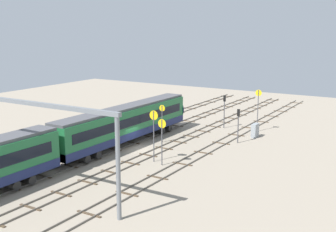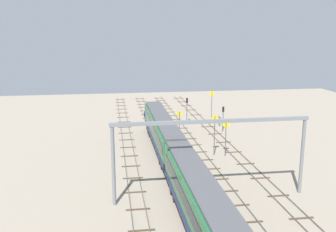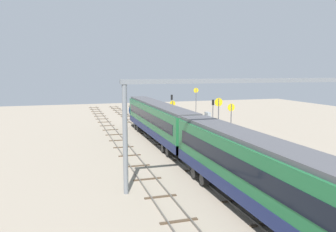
{
  "view_description": "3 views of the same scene",
  "coord_description": "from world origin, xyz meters",
  "px_view_note": "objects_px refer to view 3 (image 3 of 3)",
  "views": [
    {
      "loc": [
        -41.67,
        -29.6,
        14.64
      ],
      "look_at": [
        5.41,
        -0.82,
        3.24
      ],
      "focal_mm": 46.29,
      "sensor_mm": 36.0,
      "label": 1
    },
    {
      "loc": [
        -53.0,
        9.73,
        17.2
      ],
      "look_at": [
        6.36,
        0.76,
        3.68
      ],
      "focal_mm": 40.85,
      "sensor_mm": 36.0,
      "label": 2
    },
    {
      "loc": [
        -40.44,
        13.65,
        9.06
      ],
      "look_at": [
        1.39,
        0.84,
        3.09
      ],
      "focal_mm": 35.21,
      "sensor_mm": 36.0,
      "label": 3
    }
  ],
  "objects_px": {
    "train": "(190,138)",
    "speed_sign_far_trackside": "(218,114)",
    "signal_light_trackside_approach": "(172,104)",
    "overhead_gantry": "(247,103)",
    "speed_sign_mid_trackside": "(196,100)",
    "relay_cabinet": "(208,117)",
    "speed_sign_distant_end": "(231,118)",
    "speed_sign_near_foreground": "(173,113)",
    "signal_light_trackside_departure": "(213,109)"
  },
  "relations": [
    {
      "from": "speed_sign_distant_end",
      "to": "signal_light_trackside_departure",
      "type": "distance_m",
      "value": 13.25
    },
    {
      "from": "overhead_gantry",
      "to": "relay_cabinet",
      "type": "bearing_deg",
      "value": -18.3
    },
    {
      "from": "signal_light_trackside_departure",
      "to": "signal_light_trackside_approach",
      "type": "bearing_deg",
      "value": 36.29
    },
    {
      "from": "train",
      "to": "relay_cabinet",
      "type": "relative_size",
      "value": 27.18
    },
    {
      "from": "signal_light_trackside_departure",
      "to": "relay_cabinet",
      "type": "distance_m",
      "value": 4.49
    },
    {
      "from": "speed_sign_near_foreground",
      "to": "speed_sign_mid_trackside",
      "type": "distance_m",
      "value": 14.71
    },
    {
      "from": "speed_sign_near_foreground",
      "to": "speed_sign_mid_trackside",
      "type": "relative_size",
      "value": 0.81
    },
    {
      "from": "speed_sign_far_trackside",
      "to": "signal_light_trackside_departure",
      "type": "height_order",
      "value": "speed_sign_far_trackside"
    },
    {
      "from": "speed_sign_near_foreground",
      "to": "speed_sign_distant_end",
      "type": "height_order",
      "value": "speed_sign_distant_end"
    },
    {
      "from": "signal_light_trackside_departure",
      "to": "relay_cabinet",
      "type": "relative_size",
      "value": 2.38
    },
    {
      "from": "signal_light_trackside_approach",
      "to": "speed_sign_far_trackside",
      "type": "bearing_deg",
      "value": -179.71
    },
    {
      "from": "speed_sign_mid_trackside",
      "to": "speed_sign_far_trackside",
      "type": "distance_m",
      "value": 20.07
    },
    {
      "from": "signal_light_trackside_approach",
      "to": "overhead_gantry",
      "type": "bearing_deg",
      "value": 172.93
    },
    {
      "from": "train",
      "to": "overhead_gantry",
      "type": "xyz_separation_m",
      "value": [
        -5.86,
        -2.67,
        3.85
      ]
    },
    {
      "from": "train",
      "to": "speed_sign_far_trackside",
      "type": "xyz_separation_m",
      "value": [
        7.84,
        -6.82,
        1.15
      ]
    },
    {
      "from": "speed_sign_mid_trackside",
      "to": "speed_sign_distant_end",
      "type": "xyz_separation_m",
      "value": [
        -20.1,
        3.36,
        -0.48
      ]
    },
    {
      "from": "speed_sign_mid_trackside",
      "to": "relay_cabinet",
      "type": "xyz_separation_m",
      "value": [
        -3.37,
        -0.92,
        -2.89
      ]
    },
    {
      "from": "train",
      "to": "overhead_gantry",
      "type": "relative_size",
      "value": 2.47
    },
    {
      "from": "speed_sign_near_foreground",
      "to": "speed_sign_far_trackside",
      "type": "bearing_deg",
      "value": -154.08
    },
    {
      "from": "speed_sign_distant_end",
      "to": "signal_light_trackside_approach",
      "type": "height_order",
      "value": "speed_sign_distant_end"
    },
    {
      "from": "overhead_gantry",
      "to": "speed_sign_distant_end",
      "type": "distance_m",
      "value": 14.58
    },
    {
      "from": "relay_cabinet",
      "to": "signal_light_trackside_departure",
      "type": "bearing_deg",
      "value": 167.89
    },
    {
      "from": "overhead_gantry",
      "to": "train",
      "type": "bearing_deg",
      "value": 24.52
    },
    {
      "from": "train",
      "to": "signal_light_trackside_departure",
      "type": "xyz_separation_m",
      "value": [
        20.01,
        -11.69,
        0.24
      ]
    },
    {
      "from": "overhead_gantry",
      "to": "speed_sign_mid_trackside",
      "type": "distance_m",
      "value": 34.48
    },
    {
      "from": "speed_sign_far_trackside",
      "to": "signal_light_trackside_approach",
      "type": "relative_size",
      "value": 1.18
    },
    {
      "from": "speed_sign_mid_trackside",
      "to": "signal_light_trackside_departure",
      "type": "height_order",
      "value": "speed_sign_mid_trackside"
    },
    {
      "from": "train",
      "to": "speed_sign_near_foreground",
      "type": "height_order",
      "value": "train"
    },
    {
      "from": "overhead_gantry",
      "to": "speed_sign_distant_end",
      "type": "height_order",
      "value": "overhead_gantry"
    },
    {
      "from": "train",
      "to": "signal_light_trackside_departure",
      "type": "height_order",
      "value": "train"
    },
    {
      "from": "speed_sign_far_trackside",
      "to": "relay_cabinet",
      "type": "relative_size",
      "value": 3.1
    },
    {
      "from": "overhead_gantry",
      "to": "signal_light_trackside_departure",
      "type": "distance_m",
      "value": 27.64
    },
    {
      "from": "signal_light_trackside_approach",
      "to": "relay_cabinet",
      "type": "xyz_separation_m",
      "value": [
        -2.82,
        -5.82,
        -2.25
      ]
    },
    {
      "from": "train",
      "to": "overhead_gantry",
      "type": "height_order",
      "value": "overhead_gantry"
    },
    {
      "from": "overhead_gantry",
      "to": "signal_light_trackside_departure",
      "type": "height_order",
      "value": "overhead_gantry"
    },
    {
      "from": "speed_sign_mid_trackside",
      "to": "speed_sign_far_trackside",
      "type": "bearing_deg",
      "value": 166.16
    },
    {
      "from": "speed_sign_near_foreground",
      "to": "speed_sign_distant_end",
      "type": "xyz_separation_m",
      "value": [
        -8.06,
        -5.05,
        0.24
      ]
    },
    {
      "from": "speed_sign_mid_trackside",
      "to": "signal_light_trackside_departure",
      "type": "distance_m",
      "value": 7.37
    },
    {
      "from": "overhead_gantry",
      "to": "speed_sign_mid_trackside",
      "type": "bearing_deg",
      "value": -15.09
    },
    {
      "from": "speed_sign_mid_trackside",
      "to": "overhead_gantry",
      "type": "bearing_deg",
      "value": 164.91
    },
    {
      "from": "overhead_gantry",
      "to": "speed_sign_distant_end",
      "type": "xyz_separation_m",
      "value": [
        13.09,
        -5.58,
        -3.18
      ]
    },
    {
      "from": "signal_light_trackside_approach",
      "to": "signal_light_trackside_departure",
      "type": "distance_m",
      "value": 8.4
    },
    {
      "from": "speed_sign_distant_end",
      "to": "relay_cabinet",
      "type": "height_order",
      "value": "speed_sign_distant_end"
    },
    {
      "from": "train",
      "to": "speed_sign_mid_trackside",
      "type": "bearing_deg",
      "value": -23.04
    },
    {
      "from": "speed_sign_mid_trackside",
      "to": "speed_sign_far_trackside",
      "type": "relative_size",
      "value": 1.04
    },
    {
      "from": "overhead_gantry",
      "to": "signal_light_trackside_departure",
      "type": "bearing_deg",
      "value": -19.22
    },
    {
      "from": "signal_light_trackside_departure",
      "to": "relay_cabinet",
      "type": "bearing_deg",
      "value": -12.11
    },
    {
      "from": "overhead_gantry",
      "to": "relay_cabinet",
      "type": "distance_m",
      "value": 31.9
    },
    {
      "from": "speed_sign_distant_end",
      "to": "relay_cabinet",
      "type": "bearing_deg",
      "value": -14.36
    },
    {
      "from": "relay_cabinet",
      "to": "signal_light_trackside_approach",
      "type": "bearing_deg",
      "value": 64.11
    }
  ]
}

